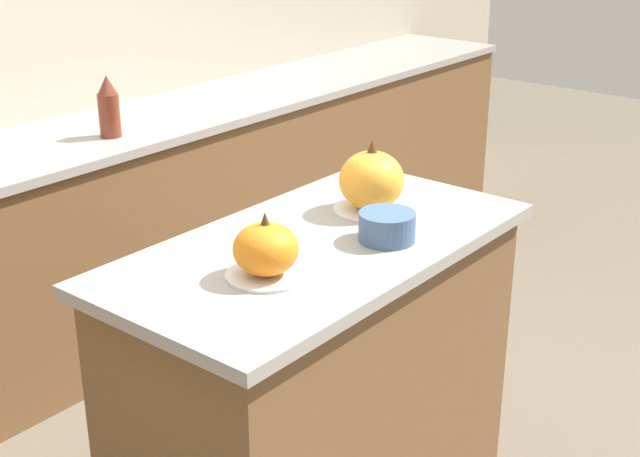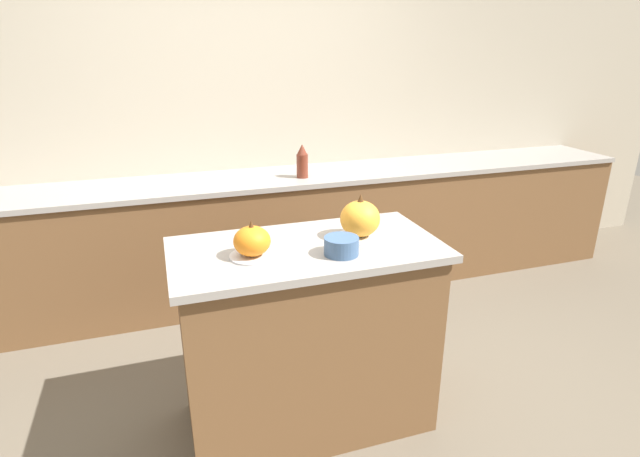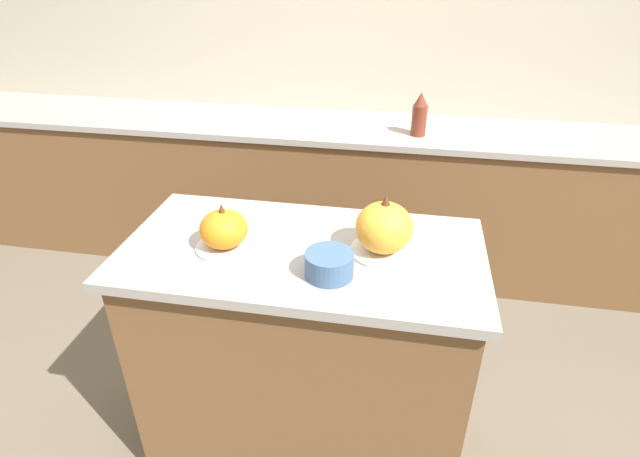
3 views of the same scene
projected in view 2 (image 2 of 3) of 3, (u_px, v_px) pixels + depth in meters
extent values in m
plane|color=#665B4C|center=(308.00, 417.00, 2.55)|extent=(12.00, 12.00, 0.00)
cube|color=#B2A893|center=(237.00, 122.00, 3.67)|extent=(8.00, 0.06, 2.50)
cube|color=brown|center=(308.00, 341.00, 2.39)|extent=(1.15, 0.56, 0.91)
cube|color=gray|center=(307.00, 250.00, 2.22)|extent=(1.21, 0.62, 0.03)
cube|color=brown|center=(251.00, 241.00, 3.65)|extent=(6.00, 0.56, 0.87)
cube|color=gray|center=(248.00, 181.00, 3.50)|extent=(6.00, 0.60, 0.03)
cylinder|color=silver|center=(253.00, 256.00, 2.10)|extent=(0.20, 0.20, 0.01)
ellipsoid|color=orange|center=(252.00, 241.00, 2.08)|extent=(0.16, 0.16, 0.13)
cone|color=#4C2D14|center=(251.00, 224.00, 2.06)|extent=(0.02, 0.02, 0.03)
cylinder|color=silver|center=(360.00, 236.00, 2.32)|extent=(0.21, 0.21, 0.01)
ellipsoid|color=orange|center=(360.00, 219.00, 2.29)|extent=(0.18, 0.18, 0.17)
cone|color=#4C2D14|center=(361.00, 198.00, 2.25)|extent=(0.03, 0.03, 0.04)
cylinder|color=maroon|center=(302.00, 166.00, 3.48)|extent=(0.08, 0.08, 0.16)
cone|color=maroon|center=(302.00, 149.00, 3.44)|extent=(0.07, 0.07, 0.07)
cylinder|color=#3D5B84|center=(341.00, 246.00, 2.12)|extent=(0.15, 0.15, 0.08)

